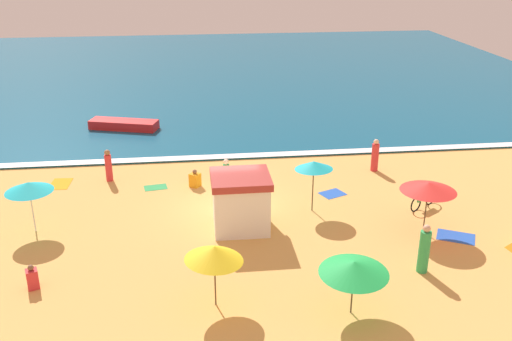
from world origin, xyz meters
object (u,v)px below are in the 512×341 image
(beach_umbrella_5, at_px, (314,165))
(beach_umbrella_1, at_px, (29,187))
(lifeguard_cabana, at_px, (241,201))
(beachgoer_7, at_px, (226,176))
(beach_umbrella_2, at_px, (214,253))
(small_boat_0, at_px, (124,124))
(beach_umbrella_6, at_px, (354,267))
(beachgoer_2, at_px, (32,278))
(beachgoer_6, at_px, (195,179))
(beachgoer_3, at_px, (375,156))
(parked_bicycle, at_px, (423,200))
(beach_umbrella_4, at_px, (428,187))
(beachgoer_0, at_px, (424,250))
(beachgoer_4, at_px, (108,166))

(beach_umbrella_5, bearing_deg, beach_umbrella_1, -177.31)
(lifeguard_cabana, height_order, beachgoer_7, lifeguard_cabana)
(beach_umbrella_2, bearing_deg, small_boat_0, 103.86)
(beach_umbrella_6, bearing_deg, beach_umbrella_1, 148.69)
(lifeguard_cabana, xyz_separation_m, beach_umbrella_5, (3.25, 1.22, 0.95))
(beachgoer_2, xyz_separation_m, beachgoer_7, (7.11, 7.16, 0.43))
(beachgoer_6, distance_m, beachgoer_7, 1.75)
(beach_umbrella_2, xyz_separation_m, beachgoer_3, (8.73, 10.69, -1.12))
(beach_umbrella_6, xyz_separation_m, beachgoer_2, (-10.38, 2.63, -1.28))
(beachgoer_3, relative_size, beachgoer_6, 1.94)
(parked_bicycle, xyz_separation_m, small_boat_0, (-14.22, 12.88, -0.01))
(beach_umbrella_4, height_order, beachgoer_6, beach_umbrella_4)
(parked_bicycle, relative_size, beachgoer_3, 0.92)
(beach_umbrella_1, distance_m, beach_umbrella_4, 15.80)
(beachgoer_7, xyz_separation_m, small_boat_0, (-5.69, 10.19, -0.44))
(beach_umbrella_5, height_order, parked_bicycle, beach_umbrella_5)
(beach_umbrella_1, bearing_deg, beachgoer_0, -18.32)
(beach_umbrella_4, xyz_separation_m, beachgoer_2, (-14.77, -2.27, -1.62))
(beachgoer_0, bearing_deg, beach_umbrella_2, -171.33)
(beach_umbrella_6, bearing_deg, beach_umbrella_5, 87.52)
(beachgoer_0, xyz_separation_m, beachgoer_3, (1.29, 9.55, -0.07))
(beach_umbrella_6, height_order, beachgoer_2, beach_umbrella_6)
(lifeguard_cabana, relative_size, beachgoer_4, 1.47)
(beachgoer_7, distance_m, small_boat_0, 11.68)
(beachgoer_0, bearing_deg, beachgoer_3, 82.32)
(beach_umbrella_5, height_order, beachgoer_4, beach_umbrella_5)
(beach_umbrella_5, bearing_deg, beachgoer_3, 45.39)
(lifeguard_cabana, xyz_separation_m, beachgoer_6, (-1.79, 4.46, -0.82))
(lifeguard_cabana, xyz_separation_m, beach_umbrella_4, (7.32, -1.28, 0.83))
(beach_umbrella_1, bearing_deg, parked_bicycle, 0.85)
(lifeguard_cabana, relative_size, beach_umbrella_4, 0.99)
(beach_umbrella_1, relative_size, small_boat_0, 0.57)
(beach_umbrella_4, bearing_deg, beach_umbrella_5, 148.43)
(beachgoer_4, bearing_deg, lifeguard_cabana, -43.65)
(beach_umbrella_6, height_order, beachgoer_4, beach_umbrella_6)
(beach_umbrella_1, distance_m, beach_umbrella_2, 9.20)
(parked_bicycle, bearing_deg, beachgoer_2, -164.04)
(beachgoer_2, bearing_deg, beachgoer_3, 31.18)
(lifeguard_cabana, height_order, beach_umbrella_1, lifeguard_cabana)
(beachgoer_3, bearing_deg, beach_umbrella_2, -129.25)
(beachgoer_6, bearing_deg, lifeguard_cabana, -68.12)
(beach_umbrella_1, distance_m, small_boat_0, 13.42)
(beachgoer_4, bearing_deg, beachgoer_0, -39.07)
(beachgoer_3, bearing_deg, beachgoer_6, -173.97)
(beachgoer_6, bearing_deg, beachgoer_7, -30.57)
(beachgoer_6, distance_m, small_boat_0, 10.25)
(small_boat_0, bearing_deg, beach_umbrella_5, -53.59)
(parked_bicycle, bearing_deg, beachgoer_3, 99.89)
(beach_umbrella_6, xyz_separation_m, beachgoer_3, (4.48, 11.62, -0.87))
(beachgoer_7, bearing_deg, beach_umbrella_5, -33.59)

